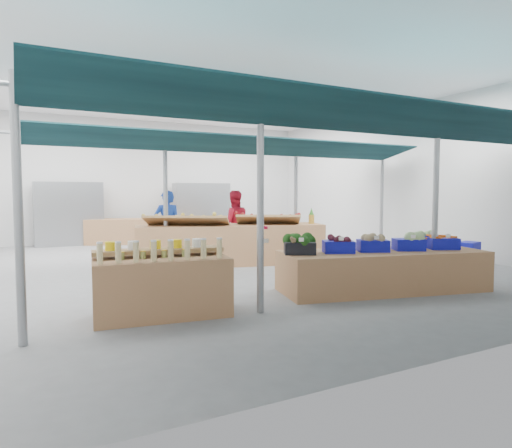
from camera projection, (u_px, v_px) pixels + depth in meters
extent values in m
plane|color=slate|center=(215.00, 266.00, 10.45)|extent=(13.00, 13.00, 0.00)
plane|color=silver|center=(214.00, 80.00, 10.16)|extent=(13.00, 13.00, 0.00)
plane|color=silver|center=(143.00, 181.00, 16.04)|extent=(12.00, 0.00, 12.00)
plane|color=silver|center=(408.00, 178.00, 13.12)|extent=(0.00, 13.00, 13.00)
cylinder|color=gray|center=(18.00, 211.00, 4.95)|extent=(0.10, 0.10, 3.00)
cylinder|color=gray|center=(16.00, 202.00, 8.92)|extent=(0.10, 0.10, 3.00)
cylinder|color=gray|center=(260.00, 207.00, 6.36)|extent=(0.10, 0.10, 3.00)
cylinder|color=gray|center=(166.00, 201.00, 10.32)|extent=(0.10, 0.10, 3.00)
cylinder|color=gray|center=(435.00, 204.00, 8.00)|extent=(0.10, 0.10, 3.00)
cylinder|color=gray|center=(296.00, 200.00, 11.96)|extent=(0.10, 0.10, 3.00)
cylinder|color=gray|center=(382.00, 199.00, 13.36)|extent=(0.10, 0.10, 3.00)
cylinder|color=gray|center=(359.00, 118.00, 7.08)|extent=(10.00, 0.06, 0.06)
cylinder|color=gray|center=(235.00, 145.00, 11.05)|extent=(10.00, 0.06, 0.06)
cube|color=black|center=(390.00, 117.00, 6.51)|extent=(9.50, 1.28, 0.30)
cube|color=black|center=(333.00, 128.00, 7.66)|extent=(9.50, 1.28, 0.30)
cube|color=black|center=(247.00, 145.00, 10.48)|extent=(9.50, 1.28, 0.30)
cube|color=black|center=(224.00, 150.00, 11.62)|extent=(9.50, 1.28, 0.30)
cube|color=#B23F33|center=(69.00, 214.00, 14.50)|extent=(2.00, 0.50, 2.00)
cube|color=#B23F33|center=(202.00, 211.00, 16.61)|extent=(2.00, 0.50, 2.00)
cube|color=#996B43|center=(162.00, 287.00, 6.23)|extent=(1.90, 1.04, 0.80)
cube|color=#997247|center=(159.00, 251.00, 6.43)|extent=(1.84, 0.59, 0.06)
cube|color=#996B43|center=(383.00, 271.00, 7.87)|extent=(3.72, 1.97, 0.69)
cube|color=#996B43|center=(231.00, 244.00, 10.76)|extent=(4.48, 2.10, 0.93)
cube|color=#996B43|center=(158.00, 231.00, 15.22)|extent=(4.62, 2.37, 0.82)
cube|color=#0F12A3|center=(469.00, 255.00, 10.22)|extent=(0.57, 0.47, 0.59)
imported|color=#17389B|center=(167.00, 226.00, 11.14)|extent=(0.72, 0.56, 1.74)
imported|color=#B0152A|center=(234.00, 224.00, 11.99)|extent=(0.99, 0.85, 1.74)
cube|color=black|center=(300.00, 248.00, 7.46)|extent=(0.60, 0.54, 0.20)
cube|color=white|center=(301.00, 240.00, 7.23)|extent=(0.08, 0.05, 0.06)
cube|color=#0F12A3|center=(338.00, 247.00, 7.64)|extent=(0.60, 0.54, 0.20)
cube|color=white|center=(341.00, 239.00, 7.40)|extent=(0.08, 0.05, 0.06)
cube|color=#0F12A3|center=(373.00, 246.00, 7.79)|extent=(0.60, 0.54, 0.20)
cube|color=white|center=(377.00, 238.00, 7.56)|extent=(0.08, 0.05, 0.06)
cube|color=#0F12A3|center=(408.00, 244.00, 7.97)|extent=(0.60, 0.54, 0.20)
cube|color=white|center=(413.00, 237.00, 7.74)|extent=(0.08, 0.05, 0.06)
cube|color=#0F12A3|center=(443.00, 243.00, 8.14)|extent=(0.60, 0.54, 0.20)
cube|color=white|center=(448.00, 236.00, 7.91)|extent=(0.08, 0.05, 0.06)
sphere|color=brown|center=(294.00, 240.00, 7.30)|extent=(0.09, 0.09, 0.09)
sphere|color=brown|center=(292.00, 238.00, 7.26)|extent=(0.06, 0.06, 0.06)
cylinder|color=red|center=(264.00, 228.00, 7.75)|extent=(0.12, 0.12, 0.05)
cube|color=white|center=(266.00, 241.00, 7.72)|extent=(0.10, 0.01, 0.07)
cube|color=#997247|center=(187.00, 221.00, 10.38)|extent=(1.99, 1.52, 0.26)
cube|color=#997247|center=(268.00, 219.00, 10.83)|extent=(1.64, 1.32, 0.26)
cylinder|color=#8C6019|center=(311.00, 219.00, 11.08)|extent=(0.14, 0.14, 0.22)
cone|color=#26661E|center=(311.00, 211.00, 11.07)|extent=(0.12, 0.12, 0.18)
cube|color=#0F12A3|center=(427.00, 241.00, 8.57)|extent=(0.60, 0.53, 0.20)
cube|color=white|center=(433.00, 233.00, 8.34)|extent=(0.08, 0.04, 0.06)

